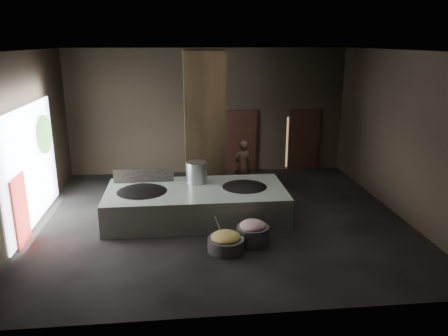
{
  "coord_description": "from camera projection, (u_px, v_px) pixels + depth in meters",
  "views": [
    {
      "loc": [
        -1.1,
        -11.21,
        4.74
      ],
      "look_at": [
        0.17,
        0.64,
        1.25
      ],
      "focal_mm": 35.0,
      "sensor_mm": 36.0,
      "label": 1
    }
  ],
  "objects": [
    {
      "name": "back_wall",
      "position": [
        208.0,
        112.0,
        15.85
      ],
      "size": [
        10.0,
        0.1,
        4.5
      ],
      "primitive_type": "cube",
      "color": "black",
      "rests_on": "ground"
    },
    {
      "name": "ceiling",
      "position": [
        220.0,
        48.0,
        10.86
      ],
      "size": [
        10.0,
        9.0,
        0.1
      ],
      "primitive_type": "cube",
      "color": "black",
      "rests_on": "back_wall"
    },
    {
      "name": "pavilion_sliver",
      "position": [
        21.0,
        211.0,
        10.35
      ],
      "size": [
        0.05,
        0.9,
        1.7
      ],
      "primitive_type": "cube",
      "color": "maroon",
      "rests_on": "ground"
    },
    {
      "name": "platform_cap",
      "position": [
        196.0,
        190.0,
        11.91
      ],
      "size": [
        4.77,
        2.29,
        0.03
      ],
      "primitive_type": "cube",
      "color": "black",
      "rests_on": "hearth_platform"
    },
    {
      "name": "splash_guard",
      "position": [
        144.0,
        176.0,
        12.42
      ],
      "size": [
        1.69,
        0.07,
        0.42
      ],
      "primitive_type": "cube",
      "rotation": [
        0.0,
        0.0,
        -0.0
      ],
      "color": "black",
      "rests_on": "hearth_platform"
    },
    {
      "name": "pillar",
      "position": [
        204.0,
        125.0,
        13.29
      ],
      "size": [
        1.2,
        1.2,
        4.5
      ],
      "primitive_type": "cube",
      "color": "black",
      "rests_on": "ground"
    },
    {
      "name": "left_wall",
      "position": [
        21.0,
        143.0,
        10.99
      ],
      "size": [
        0.1,
        9.0,
        4.5
      ],
      "primitive_type": "cube",
      "color": "black",
      "rests_on": "ground"
    },
    {
      "name": "right_wall",
      "position": [
        402.0,
        134.0,
        12.02
      ],
      "size": [
        0.1,
        9.0,
        4.5
      ],
      "primitive_type": "cube",
      "color": "black",
      "rests_on": "ground"
    },
    {
      "name": "cook",
      "position": [
        242.0,
        165.0,
        14.2
      ],
      "size": [
        0.69,
        0.55,
        1.66
      ],
      "primitive_type": "imported",
      "rotation": [
        0.0,
        0.0,
        3.45
      ],
      "color": "brown",
      "rests_on": "ground"
    },
    {
      "name": "wok_left",
      "position": [
        142.0,
        195.0,
        11.73
      ],
      "size": [
        1.54,
        1.54,
        0.42
      ],
      "primitive_type": "ellipsoid",
      "color": "black",
      "rests_on": "hearth_platform"
    },
    {
      "name": "ladle",
      "position": [
        219.0,
        227.0,
        10.21
      ],
      "size": [
        0.23,
        0.28,
        0.61
      ],
      "primitive_type": "cylinder",
      "rotation": [
        0.49,
        0.0,
        -0.67
      ],
      "color": "#AFB2B7",
      "rests_on": "veg_basin"
    },
    {
      "name": "veg_basin",
      "position": [
        226.0,
        244.0,
        10.19
      ],
      "size": [
        1.04,
        1.04,
        0.32
      ],
      "primitive_type": "cylinder",
      "rotation": [
        0.0,
        0.0,
        -0.24
      ],
      "color": "slate",
      "rests_on": "ground"
    },
    {
      "name": "wok_right",
      "position": [
        244.0,
        190.0,
        12.11
      ],
      "size": [
        1.43,
        1.43,
        0.4
      ],
      "primitive_type": "ellipsoid",
      "color": "black",
      "rests_on": "hearth_platform"
    },
    {
      "name": "doorway_near_glow",
      "position": [
        240.0,
        143.0,
        16.37
      ],
      "size": [
        0.83,
        0.04,
        1.96
      ],
      "primitive_type": "cube",
      "color": "#8C6647",
      "rests_on": "ground"
    },
    {
      "name": "veg_fill",
      "position": [
        226.0,
        237.0,
        10.14
      ],
      "size": [
        0.71,
        0.71,
        0.22
      ],
      "primitive_type": "ellipsoid",
      "color": "#97B256",
      "rests_on": "veg_basin"
    },
    {
      "name": "doorway_far_glow",
      "position": [
        296.0,
        142.0,
        16.5
      ],
      "size": [
        0.81,
        0.04,
        1.92
      ],
      "primitive_type": "cube",
      "color": "#8C6647",
      "rests_on": "ground"
    },
    {
      "name": "meat_basin",
      "position": [
        253.0,
        235.0,
        10.58
      ],
      "size": [
        1.0,
        1.0,
        0.43
      ],
      "primitive_type": "cylinder",
      "rotation": [
        0.0,
        0.0,
        0.35
      ],
      "color": "slate",
      "rests_on": "ground"
    },
    {
      "name": "meat_fill",
      "position": [
        253.0,
        226.0,
        10.51
      ],
      "size": [
        0.65,
        0.65,
        0.25
      ],
      "primitive_type": "ellipsoid",
      "color": "#B16A6F",
      "rests_on": "meat_basin"
    },
    {
      "name": "left_opening",
      "position": [
        31.0,
        166.0,
        11.38
      ],
      "size": [
        0.04,
        4.2,
        3.1
      ],
      "primitive_type": "cube",
      "color": "white",
      "rests_on": "ground"
    },
    {
      "name": "stock_pot",
      "position": [
        197.0,
        173.0,
        12.35
      ],
      "size": [
        0.59,
        0.59,
        0.64
      ],
      "primitive_type": "cylinder",
      "color": "#AFB2B7",
      "rests_on": "hearth_platform"
    },
    {
      "name": "doorway_near",
      "position": [
        241.0,
        142.0,
        16.2
      ],
      "size": [
        1.18,
        0.08,
        2.38
      ],
      "primitive_type": "cube",
      "color": "black",
      "rests_on": "ground"
    },
    {
      "name": "tree_silhouette",
      "position": [
        44.0,
        134.0,
        12.27
      ],
      "size": [
        0.28,
        1.1,
        1.1
      ],
      "primitive_type": "ellipsoid",
      "color": "#194714",
      "rests_on": "left_opening"
    },
    {
      "name": "doorway_far",
      "position": [
        304.0,
        141.0,
        16.45
      ],
      "size": [
        1.18,
        0.08,
        2.38
      ],
      "primitive_type": "cube",
      "color": "black",
      "rests_on": "ground"
    },
    {
      "name": "floor",
      "position": [
        220.0,
        219.0,
        12.16
      ],
      "size": [
        10.0,
        9.0,
        0.1
      ],
      "primitive_type": "cube",
      "color": "black",
      "rests_on": "ground"
    },
    {
      "name": "front_wall",
      "position": [
        247.0,
        198.0,
        7.17
      ],
      "size": [
        10.0,
        0.1,
        4.5
      ],
      "primitive_type": "cube",
      "color": "black",
      "rests_on": "ground"
    },
    {
      "name": "wok_left_rim",
      "position": [
        142.0,
        192.0,
        11.71
      ],
      "size": [
        1.57,
        1.57,
        0.05
      ],
      "primitive_type": "cylinder",
      "color": "black",
      "rests_on": "hearth_platform"
    },
    {
      "name": "hearth_platform",
      "position": [
        196.0,
        203.0,
        12.02
      ],
      "size": [
        4.88,
        2.34,
        0.85
      ],
      "primitive_type": "cube",
      "rotation": [
        0.0,
        0.0,
        -0.0
      ],
      "color": "beige",
      "rests_on": "ground"
    },
    {
      "name": "wok_right_rim",
      "position": [
        245.0,
        188.0,
        12.09
      ],
      "size": [
        1.46,
        1.46,
        0.05
      ],
      "primitive_type": "cylinder",
      "color": "black",
      "rests_on": "hearth_platform"
    }
  ]
}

